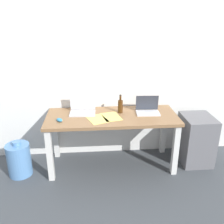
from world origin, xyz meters
name	(u,v)px	position (x,y,z in m)	size (l,w,h in m)	color
ground_plane	(112,164)	(0.00, 0.00, 0.00)	(8.00, 8.00, 0.00)	#42474C
back_wall	(110,65)	(0.00, 0.40, 1.30)	(5.20, 0.08, 2.60)	white
desk	(112,123)	(0.00, 0.00, 0.63)	(1.68, 0.67, 0.73)	olive
laptop_left	(83,109)	(-0.38, 0.13, 0.79)	(0.34, 0.25, 0.25)	silver
laptop_right	(148,109)	(0.48, 0.06, 0.78)	(0.31, 0.22, 0.22)	silver
beer_bottle	(120,106)	(0.12, 0.10, 0.82)	(0.06, 0.06, 0.25)	#47280F
computer_mouse	(59,120)	(-0.65, -0.12, 0.75)	(0.06, 0.10, 0.03)	#338CC6
paper_sheet_center	(111,117)	(-0.01, -0.04, 0.73)	(0.21, 0.30, 0.00)	#F4E06B
paper_yellow_folder	(97,119)	(-0.19, -0.10, 0.73)	(0.21, 0.30, 0.00)	#F4E06B
water_cooler_jug	(19,159)	(-1.20, -0.13, 0.22)	(0.30, 0.30, 0.48)	#598CC6
filing_cabinet	(196,139)	(1.16, 0.00, 0.34)	(0.40, 0.48, 0.67)	slate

